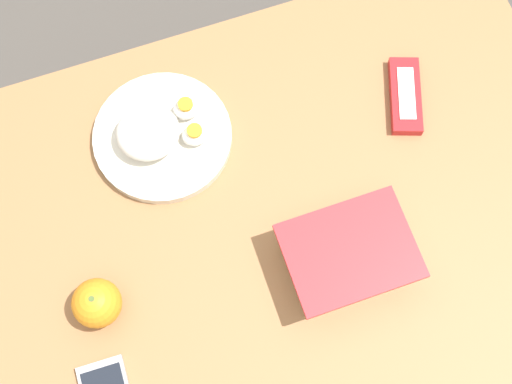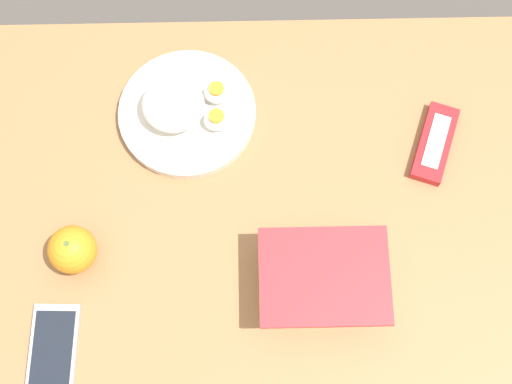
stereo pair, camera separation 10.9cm
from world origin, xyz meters
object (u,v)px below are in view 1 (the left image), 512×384
Objects in this scene: rice_plate at (160,134)px; candy_bar at (405,96)px; food_container at (347,257)px; orange_fruit at (97,303)px.

candy_bar is at bearing 171.41° from rice_plate.
food_container is 0.30m from candy_bar.
candy_bar is (-0.19, -0.22, -0.02)m from food_container.
orange_fruit is at bearing 16.90° from candy_bar.
rice_plate reaches higher than candy_bar.
food_container is at bearing 126.10° from rice_plate.
rice_plate is at bearing -125.02° from orange_fruit.
orange_fruit reaches higher than food_container.
candy_bar is at bearing -130.70° from food_container.
orange_fruit is at bearing -8.19° from food_container.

